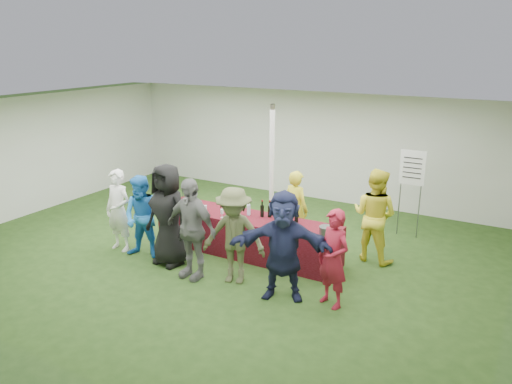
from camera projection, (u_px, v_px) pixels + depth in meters
The scene contains 18 objects.
ground at pixel (219, 250), 9.64m from camera, with size 60.00×60.00×0.00m, color #284719.
tent at pixel (272, 172), 10.01m from camera, with size 10.00×10.00×10.00m.
serving_table at pixel (247, 235), 9.36m from camera, with size 3.60×0.80×0.75m, color maroon.
wine_bottles at pixel (280, 213), 9.05m from camera, with size 0.75×0.13×0.32m.
wine_glasses at pixel (199, 207), 9.41m from camera, with size 1.12×0.11×0.16m.
water_bottle at pixel (249, 210), 9.29m from camera, with size 0.07×0.07×0.23m.
bar_towel at pixel (329, 230), 8.53m from camera, with size 0.25×0.18×0.03m, color white.
dump_bucket at pixel (327, 232), 8.25m from camera, with size 0.25×0.25×0.18m, color slate.
wine_list_sign at pixel (412, 174), 9.95m from camera, with size 0.50×0.03×1.80m.
staff_pourer at pixel (296, 209), 9.62m from camera, with size 0.56×0.36×1.52m, color yellow.
staff_back at pixel (375, 215), 8.97m from camera, with size 0.84×0.65×1.72m, color yellow.
customer_0 at pixel (118, 210), 9.44m from camera, with size 0.58×0.38×1.58m, color white.
customer_1 at pixel (143, 217), 9.11m from camera, with size 0.76×0.59×1.55m, color blue.
customer_2 at pixel (168, 215), 8.80m from camera, with size 0.90×0.59×1.85m, color black.
customer_3 at pixel (191, 229), 8.30m from camera, with size 1.02×0.43×1.74m, color slate.
customer_4 at pixel (234, 236), 8.14m from camera, with size 1.06×0.61×1.64m, color #4E5331.
customer_5 at pixel (283, 246), 7.62m from camera, with size 1.61×0.51×1.74m, color #1D2244.
customer_6 at pixel (333, 259), 7.41m from camera, with size 0.56×0.37×1.53m, color maroon.
Camera 1 is at (5.00, -7.39, 3.87)m, focal length 35.00 mm.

